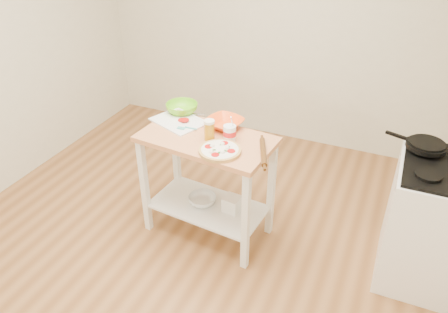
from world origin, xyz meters
name	(u,v)px	position (x,y,z in m)	size (l,w,h in m)	color
room_shell	(170,102)	(0.00, 0.00, 1.35)	(4.04, 4.54, 2.74)	#966237
prep_island	(207,167)	(0.04, 0.41, 0.64)	(1.04, 0.63, 0.90)	tan
gas_stove	(432,223)	(1.69, 0.62, 0.47)	(0.61, 0.70, 1.11)	white
skillet	(425,145)	(1.53, 0.79, 0.98)	(0.42, 0.27, 0.03)	black
pizza	(220,150)	(0.23, 0.25, 0.92)	(0.30, 0.30, 0.05)	tan
cutting_board	(179,121)	(-0.26, 0.55, 0.91)	(0.48, 0.43, 0.04)	white
spatula	(186,128)	(-0.14, 0.45, 0.92)	(0.15, 0.05, 0.01)	teal
knife	(184,114)	(-0.27, 0.65, 0.92)	(0.26, 0.12, 0.01)	silver
orange_bowl	(225,123)	(0.10, 0.61, 0.93)	(0.27, 0.27, 0.07)	#FF5B1B
green_bowl	(182,108)	(-0.32, 0.70, 0.94)	(0.26, 0.26, 0.08)	#65C116
beer_pint	(209,130)	(0.08, 0.39, 0.98)	(0.08, 0.08, 0.16)	#B2760D
yogurt_tub	(230,133)	(0.22, 0.44, 0.96)	(0.10, 0.10, 0.20)	white
rolling_pin	(263,152)	(0.51, 0.34, 0.92)	(0.04, 0.04, 0.34)	#543113
shelf_glass_bowl	(202,200)	(-0.01, 0.41, 0.30)	(0.23, 0.23, 0.07)	silver
shelf_bin	(232,204)	(0.25, 0.43, 0.32)	(0.13, 0.13, 0.13)	white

